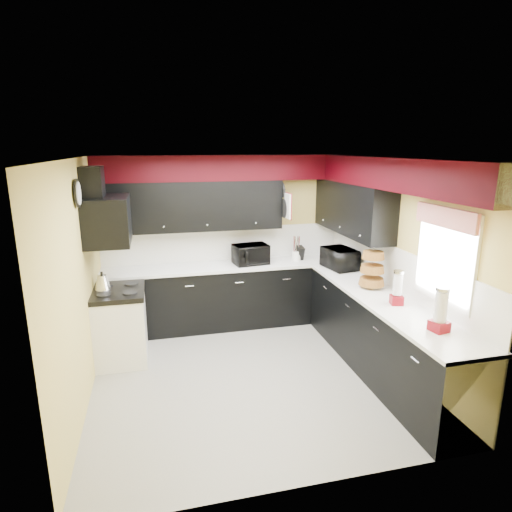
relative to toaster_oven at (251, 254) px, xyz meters
The scene contains 35 objects.
ground 1.86m from the toaster_oven, 102.80° to the right, with size 3.60×3.60×0.00m, color gray.
wall_back 0.50m from the toaster_oven, 135.35° to the left, with size 3.60×0.06×2.50m, color #E0C666.
wall_right 2.08m from the toaster_oven, 45.08° to the right, with size 0.06×3.60×2.50m, color #E0C666.
wall_left 2.60m from the toaster_oven, 145.43° to the right, with size 0.06×3.60×2.50m, color #E0C666.
ceiling 2.07m from the toaster_oven, 102.80° to the right, with size 3.60×3.60×0.06m, color white.
cab_back 0.72m from the toaster_oven, behind, with size 3.60×0.60×0.90m, color black.
cab_right 2.21m from the toaster_oven, 56.63° to the right, with size 0.60×3.00×0.90m, color black.
counter_back 0.37m from the toaster_oven, behind, with size 3.62×0.64×0.04m, color white.
counter_right 2.13m from the toaster_oven, 56.63° to the right, with size 0.64×3.02×0.04m, color white.
splash_back 0.47m from the toaster_oven, 136.24° to the left, with size 3.60×0.02×0.50m, color white.
splash_right 2.07m from the toaster_oven, 45.28° to the right, with size 0.02×3.60×0.50m, color white.
upper_back 1.11m from the toaster_oven, 169.48° to the left, with size 2.60×0.35×0.70m, color black.
upper_right 1.58m from the toaster_oven, 23.83° to the right, with size 0.35×1.80×0.70m, color black.
soffit_back 1.29m from the toaster_oven, 155.84° to the left, with size 3.60×0.36×0.35m, color black.
soffit_right 2.43m from the toaster_oven, 52.07° to the right, with size 0.36×3.24×0.35m, color black.
stove 2.08m from the toaster_oven, 158.56° to the right, with size 0.60×0.75×0.86m, color white.
cooktop 1.98m from the toaster_oven, 158.56° to the right, with size 0.62×0.77×0.06m, color black.
hood 2.13m from the toaster_oven, 159.08° to the right, with size 0.50×0.78×0.55m, color black.
hood_duct 2.41m from the toaster_oven, 160.32° to the right, with size 0.24×0.40×0.40m, color black.
window 2.82m from the toaster_oven, 58.52° to the right, with size 0.03×0.86×0.96m, color white, non-canonical shape.
valance 2.88m from the toaster_oven, 59.50° to the right, with size 0.04×0.88×0.20m, color red.
pan_top 1.04m from the toaster_oven, ahead, with size 0.03×0.22×0.40m, color black, non-canonical shape.
pan_mid 0.83m from the toaster_oven, ahead, with size 0.03×0.28×0.46m, color black, non-canonical shape.
pan_low 0.83m from the toaster_oven, 23.34° to the left, with size 0.03×0.24×0.42m, color black, non-canonical shape.
cut_board 0.89m from the toaster_oven, 18.94° to the right, with size 0.03×0.26×0.35m, color white.
baskets 1.85m from the toaster_oven, 50.13° to the right, with size 0.27×0.27×0.50m, color brown, non-canonical shape.
clock 2.66m from the toaster_oven, 149.89° to the right, with size 0.03×0.30×0.30m, color black, non-canonical shape.
deco_plate 2.60m from the toaster_oven, 51.73° to the right, with size 0.03×0.24×0.24m, color white, non-canonical shape.
toaster_oven is the anchor object (origin of this frame).
microwave 1.28m from the toaster_oven, 24.74° to the right, with size 0.52×0.35×0.29m, color black.
utensil_crock 0.72m from the toaster_oven, ahead, with size 0.13×0.13×0.14m, color white.
knife_block 0.77m from the toaster_oven, ahead, with size 0.10×0.13×0.21m, color black.
kettle 2.12m from the toaster_oven, 162.28° to the right, with size 0.19×0.19×0.17m, color silver, non-canonical shape.
dispenser_a 2.33m from the toaster_oven, 59.73° to the right, with size 0.13×0.13×0.34m, color maroon, non-canonical shape.
dispenser_b 2.98m from the toaster_oven, 66.71° to the right, with size 0.15×0.15×0.41m, color #5C120E, non-canonical shape.
Camera 1 is at (-1.02, -4.46, 2.61)m, focal length 30.00 mm.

